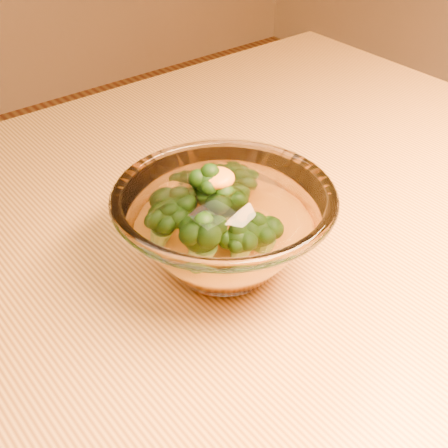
% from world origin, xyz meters
% --- Properties ---
extents(table, '(1.20, 0.80, 0.75)m').
position_xyz_m(table, '(0.00, 0.00, 0.65)').
color(table, '#C68B3B').
rests_on(table, ground).
extents(glass_bowl, '(0.20, 0.20, 0.09)m').
position_xyz_m(glass_bowl, '(0.07, -0.02, 0.80)').
color(glass_bowl, white).
rests_on(glass_bowl, table).
extents(cheese_sauce, '(0.12, 0.12, 0.03)m').
position_xyz_m(cheese_sauce, '(0.07, -0.02, 0.78)').
color(cheese_sauce, orange).
rests_on(cheese_sauce, glass_bowl).
extents(broccoli_heap, '(0.12, 0.12, 0.07)m').
position_xyz_m(broccoli_heap, '(0.06, -0.01, 0.81)').
color(broccoli_heap, black).
rests_on(broccoli_heap, cheese_sauce).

